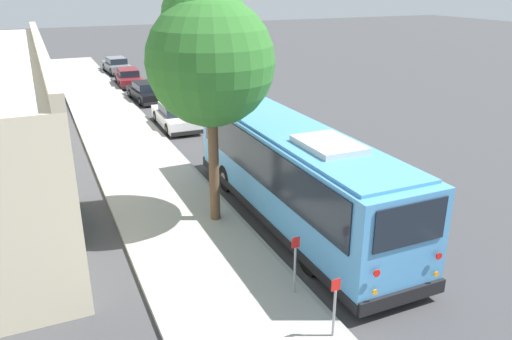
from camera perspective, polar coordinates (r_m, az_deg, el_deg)
name	(u,v)px	position (r m, az deg, el deg)	size (l,w,h in m)	color
ground_plane	(279,204)	(18.04, 2.63, -3.91)	(160.00, 160.00, 0.00)	#3D3D3F
sidewalk_slab	(177,221)	(16.81, -8.97, -5.83)	(80.00, 3.77, 0.15)	#A3A099
curb_strip	(232,211)	(17.34, -2.73, -4.70)	(80.00, 0.14, 0.15)	gray
shuttle_bus	(294,170)	(16.22, 4.37, -0.03)	(11.26, 2.80, 3.33)	#4C93D1
parked_sedan_white	(176,116)	(27.74, -9.15, 6.10)	(4.68, 1.87, 1.31)	silver
parked_sedan_black	(147,92)	(34.45, -12.38, 8.70)	(4.50, 1.92, 1.26)	black
parked_sedan_maroon	(128,78)	(40.07, -14.37, 10.20)	(4.70, 1.91, 1.26)	maroon
parked_sedan_gray	(116,65)	(45.97, -15.66, 11.43)	(4.63, 1.96, 1.32)	slate
street_tree	(209,53)	(15.22, -5.39, 13.18)	(3.86, 3.86, 7.65)	brown
sign_post_near	(334,307)	(11.37, 8.96, -15.22)	(0.06, 0.22, 1.46)	gray
sign_post_far	(295,264)	(12.62, 4.48, -10.71)	(0.06, 0.22, 1.56)	gray
lane_stripe_mid	(407,220)	(17.60, 16.85, -5.51)	(2.40, 0.14, 0.01)	silver
lane_stripe_ahead	(316,164)	(22.04, 6.85, 0.68)	(2.40, 0.14, 0.01)	silver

